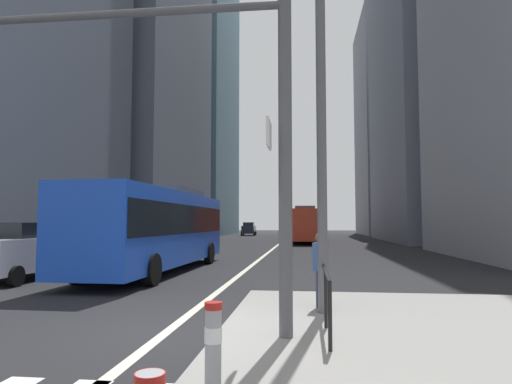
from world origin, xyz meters
TOP-DOWN VIEW (x-y plane):
  - ground_plane at (0.00, 20.00)m, footprint 160.00×160.00m
  - lane_centre_line at (0.00, 30.00)m, footprint 0.20×80.00m
  - office_tower_left_mid at (-16.00, 34.53)m, footprint 13.74×20.18m
  - office_tower_left_far at (-16.00, 60.59)m, footprint 12.61×20.37m
  - office_tower_right_mid at (17.00, 39.31)m, footprint 12.86×20.42m
  - office_tower_right_far at (17.00, 63.83)m, footprint 11.78×16.90m
  - city_bus_blue_oncoming at (-3.37, 9.16)m, footprint 2.85×11.56m
  - sedan_white_oncoming at (-7.20, 6.29)m, footprint 2.05×4.30m
  - city_bus_red_receding at (2.24, 34.71)m, footprint 2.92×11.42m
  - city_bus_red_distant at (2.52, 54.31)m, footprint 2.75×10.90m
  - car_oncoming_mid at (-6.04, 56.77)m, footprint 2.19×4.40m
  - car_receding_near at (2.13, 45.09)m, footprint 2.05×4.46m
  - traffic_signal_gantry at (-0.17, -0.66)m, footprint 6.85×0.65m
  - street_lamp_post at (2.80, 1.27)m, footprint 5.50×0.32m
  - bollard_left at (1.46, -2.90)m, footprint 0.20×0.20m
  - pedestrian_railing at (2.80, 0.73)m, footprint 0.06×4.20m
  - pedestrian_walking at (2.76, 1.91)m, footprint 0.34×0.43m

SIDE VIEW (x-z plane):
  - ground_plane at x=0.00m, z-range 0.00..0.00m
  - lane_centre_line at x=0.00m, z-range 0.00..0.01m
  - bollard_left at x=1.46m, z-range 0.20..1.13m
  - pedestrian_railing at x=2.80m, z-range 0.38..1.36m
  - sedan_white_oncoming at x=-7.20m, z-range 0.02..1.96m
  - car_oncoming_mid at x=-6.04m, z-range 0.02..1.96m
  - car_receding_near at x=2.13m, z-range 0.02..1.96m
  - pedestrian_walking at x=2.76m, z-range 0.23..1.80m
  - city_bus_red_distant at x=2.52m, z-range 0.14..3.54m
  - city_bus_red_receding at x=2.24m, z-range 0.14..3.54m
  - city_bus_blue_oncoming at x=-3.37m, z-range 0.14..3.54m
  - traffic_signal_gantry at x=-0.17m, z-range 1.15..7.15m
  - street_lamp_post at x=2.80m, z-range 1.28..9.28m
  - office_tower_right_far at x=17.00m, z-range 0.00..34.47m
  - office_tower_left_mid at x=-16.00m, z-range 0.00..36.49m
  - office_tower_right_mid at x=17.00m, z-range 0.00..40.76m
  - office_tower_left_far at x=-16.00m, z-range 0.00..51.29m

